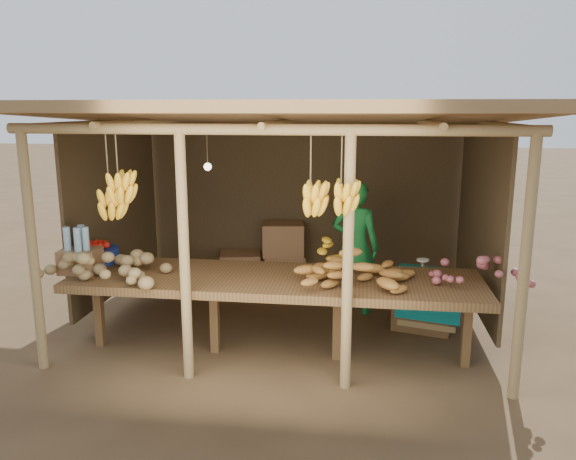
# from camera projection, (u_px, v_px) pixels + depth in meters

# --- Properties ---
(ground) EXTENTS (60.00, 60.00, 0.00)m
(ground) POSITION_uv_depth(u_px,v_px,m) (288.00, 319.00, 6.42)
(ground) COLOR brown
(ground) RESTS_ON ground
(stall_structure) EXTENTS (4.70, 3.50, 2.43)m
(stall_structure) POSITION_uv_depth(u_px,v_px,m) (281.00, 152.00, 5.95)
(stall_structure) COLOR #A18353
(stall_structure) RESTS_ON ground
(counter) EXTENTS (3.90, 1.05, 0.80)m
(counter) POSITION_uv_depth(u_px,v_px,m) (275.00, 283.00, 5.34)
(counter) COLOR brown
(counter) RESTS_ON ground
(potato_heap) EXTENTS (1.17, 0.72, 0.37)m
(potato_heap) POSITION_uv_depth(u_px,v_px,m) (99.00, 258.00, 5.27)
(potato_heap) COLOR olive
(potato_heap) RESTS_ON counter
(sweet_potato_heap) EXTENTS (1.07, 0.65, 0.36)m
(sweet_potato_heap) POSITION_uv_depth(u_px,v_px,m) (350.00, 265.00, 5.08)
(sweet_potato_heap) COLOR #A06929
(sweet_potato_heap) RESTS_ON counter
(onion_heap) EXTENTS (0.99, 0.81, 0.36)m
(onion_heap) POSITION_uv_depth(u_px,v_px,m) (482.00, 265.00, 5.09)
(onion_heap) COLOR #B6585D
(onion_heap) RESTS_ON counter
(banana_pile) EXTENTS (0.64, 0.46, 0.35)m
(banana_pile) POSITION_uv_depth(u_px,v_px,m) (324.00, 257.00, 5.38)
(banana_pile) COLOR yellow
(banana_pile) RESTS_ON counter
(tomato_basin) EXTENTS (0.42, 0.42, 0.22)m
(tomato_basin) POSITION_uv_depth(u_px,v_px,m) (98.00, 254.00, 5.82)
(tomato_basin) COLOR navy
(tomato_basin) RESTS_ON counter
(bottle_box) EXTENTS (0.39, 0.31, 0.46)m
(bottle_box) POSITION_uv_depth(u_px,v_px,m) (80.00, 255.00, 5.44)
(bottle_box) COLOR #8A603D
(bottle_box) RESTS_ON counter
(vendor) EXTENTS (0.66, 0.53, 1.57)m
(vendor) POSITION_uv_depth(u_px,v_px,m) (355.00, 247.00, 6.55)
(vendor) COLOR #1A7931
(vendor) RESTS_ON ground
(tarp_crate) EXTENTS (0.80, 0.74, 0.81)m
(tarp_crate) POSITION_uv_depth(u_px,v_px,m) (424.00, 298.00, 6.14)
(tarp_crate) COLOR brown
(tarp_crate) RESTS_ON ground
(carton_stack) EXTENTS (1.21, 0.53, 0.86)m
(carton_stack) POSITION_uv_depth(u_px,v_px,m) (269.00, 259.00, 7.54)
(carton_stack) COLOR #8A603D
(carton_stack) RESTS_ON ground
(burlap_sacks) EXTENTS (0.78, 0.41, 0.55)m
(burlap_sacks) POSITION_uv_depth(u_px,v_px,m) (195.00, 277.00, 7.23)
(burlap_sacks) COLOR #4E3C24
(burlap_sacks) RESTS_ON ground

